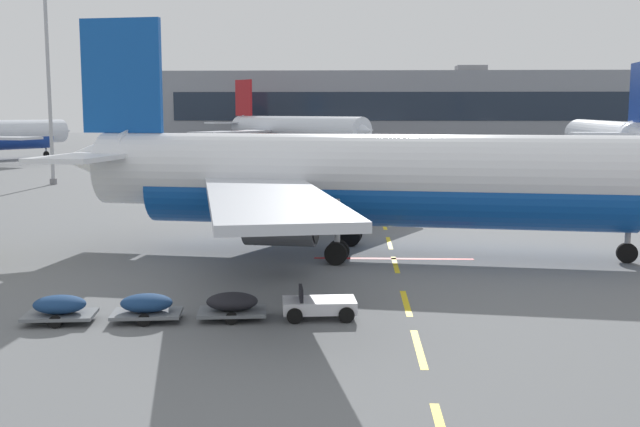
% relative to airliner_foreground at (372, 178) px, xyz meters
% --- Properties ---
extents(apron_paint_markings, '(8.00, 96.24, 0.01)m').
position_rel_airliner_foreground_xyz_m(apron_paint_markings, '(1.07, 14.10, -3.95)').
color(apron_paint_markings, yellow).
rests_on(apron_paint_markings, ground).
extents(airliner_foreground, '(34.81, 34.33, 12.20)m').
position_rel_airliner_foreground_xyz_m(airliner_foreground, '(0.00, 0.00, 0.00)').
color(airliner_foreground, white).
rests_on(airliner_foreground, ground).
extents(airliner_mid_left, '(34.50, 34.85, 12.21)m').
position_rel_airliner_foreground_xyz_m(airliner_mid_left, '(29.04, 54.17, 0.00)').
color(airliner_mid_left, silver).
rests_on(airliner_mid_left, ground).
extents(airliner_far_right, '(29.85, 31.27, 12.76)m').
position_rel_airliner_foreground_xyz_m(airliner_far_right, '(-10.65, 86.19, 0.18)').
color(airliner_far_right, silver).
rests_on(airliner_far_right, ground).
extents(baggage_train, '(11.69, 2.83, 1.14)m').
position_rel_airliner_foreground_xyz_m(baggage_train, '(-6.73, -12.77, -3.42)').
color(baggage_train, silver).
rests_on(baggage_train, ground).
extents(apron_light_mast_near, '(1.80, 1.80, 27.50)m').
position_rel_airliner_foreground_xyz_m(apron_light_mast_near, '(-31.14, 36.74, 12.95)').
color(apron_light_mast_near, slate).
rests_on(apron_light_mast_near, ground).
extents(terminal_satellite, '(95.52, 27.75, 16.50)m').
position_rel_airliner_foreground_xyz_m(terminal_satellite, '(8.82, 121.01, 3.51)').
color(terminal_satellite, gray).
rests_on(terminal_satellite, ground).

